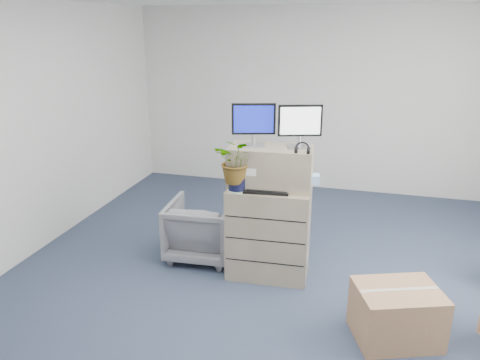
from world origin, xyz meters
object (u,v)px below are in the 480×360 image
monitor_left (254,122)px  water_bottle (283,176)px  office_chair (201,226)px  filing_cabinet_lower (269,232)px  monitor_right (300,124)px  potted_plant (237,167)px  keyboard (266,191)px

monitor_left → water_bottle: monitor_left is taller
office_chair → filing_cabinet_lower: bearing=163.7°
monitor_left → monitor_right: monitor_left is taller
water_bottle → potted_plant: (-0.42, -0.25, 0.14)m
filing_cabinet_lower → potted_plant: bearing=-154.0°
water_bottle → office_chair: (-0.94, 0.10, -0.71)m
monitor_left → water_bottle: bearing=-8.1°
water_bottle → potted_plant: bearing=-149.3°
keyboard → office_chair: size_ratio=0.60×
filing_cabinet_lower → monitor_right: bearing=16.0°
monitor_right → water_bottle: 0.56m
monitor_right → monitor_left: bearing=169.0°
monitor_left → monitor_right: (0.45, 0.05, -0.00)m
potted_plant → monitor_right: bearing=24.4°
potted_plant → office_chair: 1.05m
potted_plant → office_chair: size_ratio=0.71×
monitor_left → office_chair: size_ratio=0.58×
keyboard → office_chair: keyboard is taller
filing_cabinet_lower → monitor_right: (0.27, 0.09, 1.14)m
filing_cabinet_lower → office_chair: size_ratio=1.32×
monitor_right → water_bottle: monitor_right is taller
filing_cabinet_lower → water_bottle: water_bottle is taller
monitor_right → office_chair: size_ratio=0.57×
monitor_left → potted_plant: 0.47m
water_bottle → office_chair: size_ratio=0.30×
monitor_right → filing_cabinet_lower: bearing=-178.3°
monitor_left → office_chair: monitor_left is taller
monitor_left → office_chair: bearing=151.1°
water_bottle → monitor_right: bearing=2.4°
office_chair → monitor_left: bearing=163.7°
monitor_right → potted_plant: (-0.56, -0.25, -0.40)m
office_chair → keyboard: bearing=155.8°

